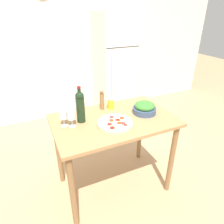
% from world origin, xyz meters
% --- Properties ---
extents(ground_plane, '(14.00, 14.00, 0.00)m').
position_xyz_m(ground_plane, '(0.00, 0.00, 0.00)').
color(ground_plane, tan).
extents(wall_back, '(6.40, 0.08, 2.60)m').
position_xyz_m(wall_back, '(-0.00, 2.08, 1.30)').
color(wall_back, silver).
rests_on(wall_back, ground_plane).
extents(refrigerator, '(0.60, 0.69, 1.86)m').
position_xyz_m(refrigerator, '(0.81, 1.70, 0.93)').
color(refrigerator, silver).
rests_on(refrigerator, ground_plane).
extents(prep_counter, '(1.21, 0.76, 0.91)m').
position_xyz_m(prep_counter, '(0.00, 0.00, 0.77)').
color(prep_counter, '#A87A4C').
rests_on(prep_counter, ground_plane).
extents(wine_bottle, '(0.08, 0.08, 0.36)m').
position_xyz_m(wine_bottle, '(-0.31, 0.09, 1.08)').
color(wine_bottle, black).
rests_on(wine_bottle, prep_counter).
extents(wine_glass_near, '(0.07, 0.07, 0.16)m').
position_xyz_m(wine_glass_near, '(-0.41, 0.03, 1.02)').
color(wine_glass_near, silver).
rests_on(wine_glass_near, prep_counter).
extents(wine_glass_far, '(0.07, 0.07, 0.16)m').
position_xyz_m(wine_glass_far, '(-0.48, 0.07, 1.02)').
color(wine_glass_far, silver).
rests_on(wine_glass_far, prep_counter).
extents(pepper_mill, '(0.04, 0.04, 0.22)m').
position_xyz_m(pepper_mill, '(-0.02, 0.25, 1.01)').
color(pepper_mill, olive).
rests_on(pepper_mill, prep_counter).
extents(salad_bowl, '(0.25, 0.25, 0.13)m').
position_xyz_m(salad_bowl, '(0.35, -0.01, 0.97)').
color(salad_bowl, '#384C6B').
rests_on(salad_bowl, prep_counter).
extents(homemade_pizza, '(0.34, 0.34, 0.04)m').
position_xyz_m(homemade_pizza, '(-0.04, -0.11, 0.93)').
color(homemade_pizza, beige).
rests_on(homemade_pizza, prep_counter).
extents(salt_canister, '(0.07, 0.07, 0.12)m').
position_xyz_m(salt_canister, '(0.07, 0.23, 0.97)').
color(salt_canister, yellow).
rests_on(salt_canister, prep_counter).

